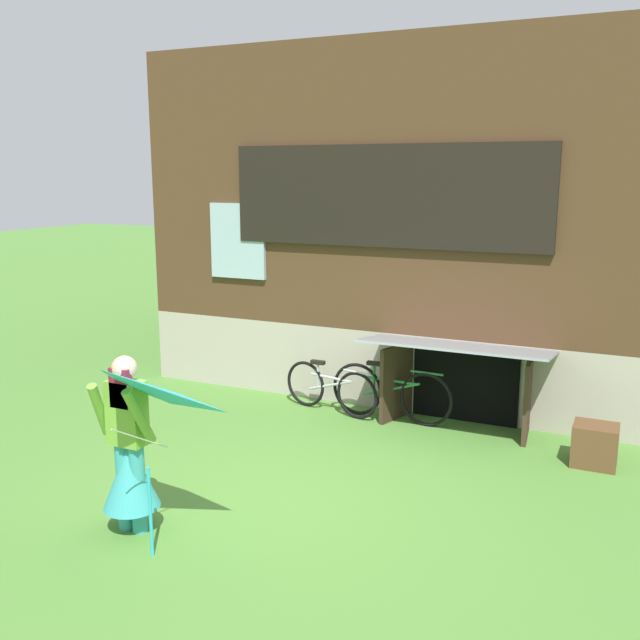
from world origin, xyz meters
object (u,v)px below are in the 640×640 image
person (129,459)px  wooden_crate (595,445)px  bicycle_silver (330,388)px  bicycle_green (391,393)px  kite (103,422)px

person → wooden_crate: bearing=38.4°
person → bicycle_silver: person is taller
bicycle_green → wooden_crate: bearing=-7.0°
bicycle_green → bicycle_silver: (-0.86, -0.04, -0.04)m
person → bicycle_green: (1.19, 3.84, -0.33)m
bicycle_silver → wooden_crate: bicycle_silver is taller
bicycle_green → bicycle_silver: 0.86m
kite → bicycle_silver: (0.05, 4.40, -0.95)m
bicycle_green → bicycle_silver: size_ratio=1.13×
person → kite: (0.28, -0.61, 0.59)m
bicycle_green → wooden_crate: bicycle_green is taller
bicycle_green → wooden_crate: 2.64m
person → bicycle_silver: (0.33, 3.80, -0.36)m
person → bicycle_green: size_ratio=0.97×
bicycle_green → wooden_crate: (2.59, -0.46, -0.14)m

